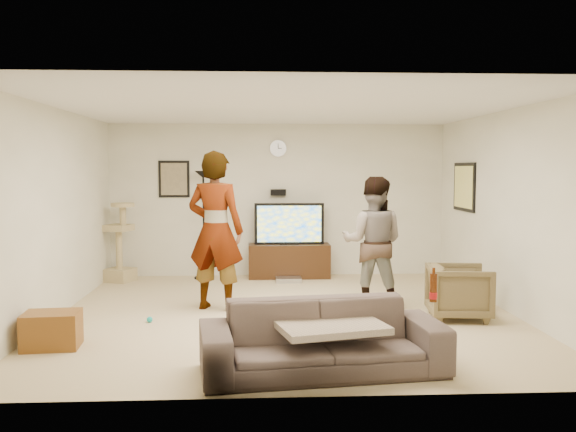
{
  "coord_description": "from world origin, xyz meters",
  "views": [
    {
      "loc": [
        -0.37,
        -7.41,
        1.79
      ],
      "look_at": [
        0.03,
        0.2,
        1.19
      ],
      "focal_mm": 38.43,
      "sensor_mm": 36.0,
      "label": 1
    }
  ],
  "objects_px": {
    "cat_tree": "(119,242)",
    "sofa": "(323,338)",
    "side_table": "(52,330)",
    "tv_stand": "(289,261)",
    "floor_lamp": "(204,225)",
    "beer_bottle": "(433,288)",
    "person_right": "(373,242)",
    "person_left": "(216,231)",
    "tv": "(289,224)",
    "armchair": "(459,292)"
  },
  "relations": [
    {
      "from": "cat_tree",
      "to": "sofa",
      "type": "distance_m",
      "value": 5.26
    },
    {
      "from": "sofa",
      "to": "side_table",
      "type": "height_order",
      "value": "sofa"
    },
    {
      "from": "tv_stand",
      "to": "floor_lamp",
      "type": "height_order",
      "value": "floor_lamp"
    },
    {
      "from": "cat_tree",
      "to": "floor_lamp",
      "type": "bearing_deg",
      "value": 7.33
    },
    {
      "from": "floor_lamp",
      "to": "beer_bottle",
      "type": "xyz_separation_m",
      "value": [
        2.38,
        -4.66,
        -0.12
      ]
    },
    {
      "from": "cat_tree",
      "to": "sofa",
      "type": "height_order",
      "value": "cat_tree"
    },
    {
      "from": "person_right",
      "to": "cat_tree",
      "type": "bearing_deg",
      "value": -12.42
    },
    {
      "from": "person_left",
      "to": "tv",
      "type": "bearing_deg",
      "value": -96.49
    },
    {
      "from": "floor_lamp",
      "to": "tv",
      "type": "bearing_deg",
      "value": 0.95
    },
    {
      "from": "floor_lamp",
      "to": "armchair",
      "type": "distance_m",
      "value": 4.33
    },
    {
      "from": "tv_stand",
      "to": "armchair",
      "type": "bearing_deg",
      "value": -56.83
    },
    {
      "from": "tv_stand",
      "to": "sofa",
      "type": "bearing_deg",
      "value": -89.57
    },
    {
      "from": "person_left",
      "to": "armchair",
      "type": "bearing_deg",
      "value": -173.59
    },
    {
      "from": "armchair",
      "to": "beer_bottle",
      "type": "bearing_deg",
      "value": 161.65
    },
    {
      "from": "tv_stand",
      "to": "armchair",
      "type": "xyz_separation_m",
      "value": [
        1.86,
        -2.85,
        0.05
      ]
    },
    {
      "from": "side_table",
      "to": "tv",
      "type": "bearing_deg",
      "value": 55.94
    },
    {
      "from": "floor_lamp",
      "to": "beer_bottle",
      "type": "relative_size",
      "value": 6.91
    },
    {
      "from": "person_left",
      "to": "sofa",
      "type": "distance_m",
      "value": 2.8
    },
    {
      "from": "person_right",
      "to": "armchair",
      "type": "distance_m",
      "value": 1.23
    },
    {
      "from": "tv",
      "to": "person_right",
      "type": "height_order",
      "value": "person_right"
    },
    {
      "from": "cat_tree",
      "to": "armchair",
      "type": "relative_size",
      "value": 1.77
    },
    {
      "from": "floor_lamp",
      "to": "armchair",
      "type": "relative_size",
      "value": 2.45
    },
    {
      "from": "cat_tree",
      "to": "armchair",
      "type": "bearing_deg",
      "value": -30.26
    },
    {
      "from": "tv_stand",
      "to": "sofa",
      "type": "height_order",
      "value": "sofa"
    },
    {
      "from": "floor_lamp",
      "to": "armchair",
      "type": "bearing_deg",
      "value": -41.11
    },
    {
      "from": "tv",
      "to": "floor_lamp",
      "type": "xyz_separation_m",
      "value": [
        -1.38,
        -0.02,
        -0.02
      ]
    },
    {
      "from": "cat_tree",
      "to": "sofa",
      "type": "relative_size",
      "value": 0.59
    },
    {
      "from": "tv_stand",
      "to": "person_left",
      "type": "relative_size",
      "value": 0.66
    },
    {
      "from": "tv",
      "to": "cat_tree",
      "type": "distance_m",
      "value": 2.71
    },
    {
      "from": "tv_stand",
      "to": "person_right",
      "type": "distance_m",
      "value": 2.46
    },
    {
      "from": "floor_lamp",
      "to": "person_right",
      "type": "xyz_separation_m",
      "value": [
        2.32,
        -2.18,
        -0.03
      ]
    },
    {
      "from": "tv_stand",
      "to": "person_left",
      "type": "distance_m",
      "value": 2.54
    },
    {
      "from": "beer_bottle",
      "to": "armchair",
      "type": "height_order",
      "value": "beer_bottle"
    },
    {
      "from": "sofa",
      "to": "armchair",
      "type": "relative_size",
      "value": 3.0
    },
    {
      "from": "cat_tree",
      "to": "person_left",
      "type": "xyz_separation_m",
      "value": [
        1.64,
        -2.01,
        0.38
      ]
    },
    {
      "from": "cat_tree",
      "to": "beer_bottle",
      "type": "height_order",
      "value": "cat_tree"
    },
    {
      "from": "floor_lamp",
      "to": "person_left",
      "type": "bearing_deg",
      "value": -81.41
    },
    {
      "from": "cat_tree",
      "to": "person_right",
      "type": "distance_m",
      "value": 4.16
    },
    {
      "from": "armchair",
      "to": "cat_tree",
      "type": "bearing_deg",
      "value": 66.32
    },
    {
      "from": "tv_stand",
      "to": "cat_tree",
      "type": "height_order",
      "value": "cat_tree"
    },
    {
      "from": "tv",
      "to": "side_table",
      "type": "bearing_deg",
      "value": -124.06
    },
    {
      "from": "person_left",
      "to": "side_table",
      "type": "relative_size",
      "value": 3.73
    },
    {
      "from": "floor_lamp",
      "to": "person_left",
      "type": "height_order",
      "value": "person_left"
    },
    {
      "from": "sofa",
      "to": "armchair",
      "type": "xyz_separation_m",
      "value": [
        1.82,
        1.84,
        0.01
      ]
    },
    {
      "from": "beer_bottle",
      "to": "side_table",
      "type": "bearing_deg",
      "value": 166.16
    },
    {
      "from": "cat_tree",
      "to": "person_right",
      "type": "xyz_separation_m",
      "value": [
        3.64,
        -2.01,
        0.21
      ]
    },
    {
      "from": "side_table",
      "to": "beer_bottle",
      "type": "bearing_deg",
      "value": -13.84
    },
    {
      "from": "beer_bottle",
      "to": "sofa",
      "type": "bearing_deg",
      "value": 180.0
    },
    {
      "from": "side_table",
      "to": "armchair",
      "type": "bearing_deg",
      "value": 12.18
    },
    {
      "from": "person_right",
      "to": "sofa",
      "type": "bearing_deg",
      "value": 86.29
    }
  ]
}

